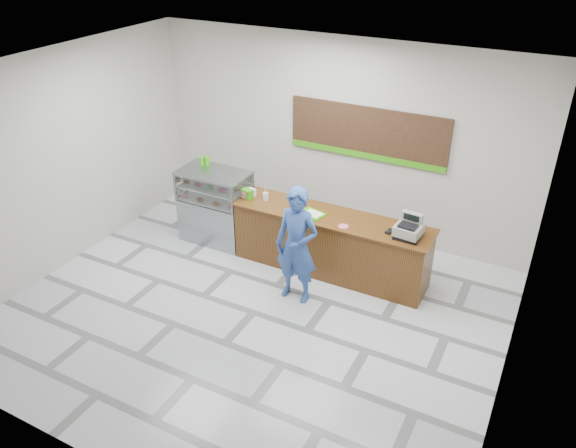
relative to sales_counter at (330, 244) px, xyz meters
The scene contains 16 objects.
floor 1.72m from the sales_counter, 109.54° to the right, with size 7.00×7.00×0.00m, color silver.
back_wall 1.98m from the sales_counter, 110.77° to the left, with size 7.00×7.00×0.00m, color beige.
ceiling 3.41m from the sales_counter, 109.54° to the right, with size 7.00×7.00×0.00m, color silver.
sales_counter is the anchor object (origin of this frame).
display_case 2.23m from the sales_counter, behind, with size 1.22×0.72×1.33m.
menu_board 2.00m from the sales_counter, 90.00° to the left, with size 2.80×0.06×0.90m.
cash_register 1.42m from the sales_counter, ahead, with size 0.40×0.42×0.35m.
card_terminal 1.11m from the sales_counter, ahead, with size 0.07×0.14×0.04m, color black.
serving_tray 0.61m from the sales_counter, 163.37° to the right, with size 0.44×0.36×0.02m.
napkin_box 1.61m from the sales_counter, behind, with size 0.14×0.14×0.12m, color white.
straw_cup 1.33m from the sales_counter, behind, with size 0.09×0.09×0.13m, color silver.
promo_box 1.62m from the sales_counter, behind, with size 0.18×0.12×0.16m, color #3C9F11.
donut_decal 0.63m from the sales_counter, 36.86° to the right, with size 0.16×0.16×0.00m, color #DF6389.
green_cup_left 2.72m from the sales_counter, behind, with size 0.09×0.09×0.15m, color #3C9F11.
green_cup_right 2.65m from the sales_counter, behind, with size 0.10×0.10×0.15m, color #3C9F11.
customer 0.99m from the sales_counter, 100.27° to the right, with size 0.67×0.44×1.84m, color #2E4F98.
Camera 1 is at (3.53, -5.64, 5.27)m, focal length 35.00 mm.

